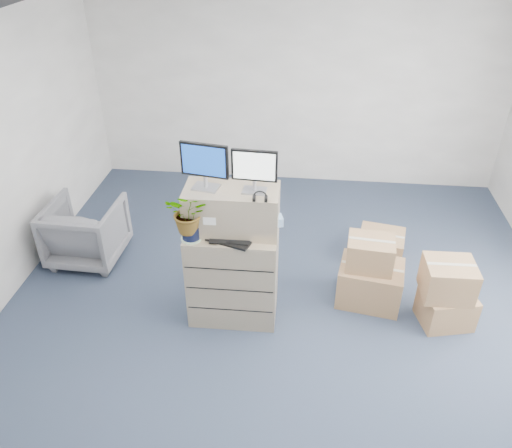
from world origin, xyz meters
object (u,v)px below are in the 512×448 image
object	(u,v)px
filing_cabinet_lower	(233,274)
potted_plant	(190,217)
water_bottle	(242,218)
monitor_right	(254,169)
office_chair	(86,229)
keyboard	(229,240)
monitor_left	(204,164)

from	to	relation	value
filing_cabinet_lower	potted_plant	size ratio (longest dim) A/B	2.11
water_bottle	monitor_right	bearing A→B (deg)	-21.32
water_bottle	office_chair	world-z (taller)	water_bottle
water_bottle	potted_plant	distance (m)	0.52
monitor_right	office_chair	distance (m)	2.60
keyboard	filing_cabinet_lower	bearing A→B (deg)	107.15
monitor_left	office_chair	bearing A→B (deg)	165.63
monitor_right	keyboard	world-z (taller)	monitor_right
keyboard	office_chair	xyz separation A→B (m)	(-1.90, 0.95, -0.63)
monitor_right	potted_plant	world-z (taller)	monitor_right
water_bottle	keyboard	bearing A→B (deg)	-111.31
filing_cabinet_lower	potted_plant	xyz separation A→B (m)	(-0.36, -0.16, 0.76)
keyboard	potted_plant	world-z (taller)	potted_plant
keyboard	office_chair	distance (m)	2.21
monitor_left	keyboard	distance (m)	0.75
keyboard	water_bottle	xyz separation A→B (m)	(0.09, 0.24, 0.11)
filing_cabinet_lower	monitor_right	size ratio (longest dim) A/B	2.49
keyboard	office_chair	size ratio (longest dim) A/B	0.50
monitor_right	keyboard	size ratio (longest dim) A/B	0.99
filing_cabinet_lower	water_bottle	distance (m)	0.65
filing_cabinet_lower	keyboard	size ratio (longest dim) A/B	2.47
potted_plant	water_bottle	bearing A→B (deg)	27.27
monitor_left	filing_cabinet_lower	bearing A→B (deg)	-0.02
monitor_left	potted_plant	xyz separation A→B (m)	(-0.12, -0.20, -0.45)
monitor_right	water_bottle	distance (m)	0.57
filing_cabinet_lower	keyboard	bearing A→B (deg)	-91.99
keyboard	office_chair	world-z (taller)	keyboard
water_bottle	office_chair	size ratio (longest dim) A/B	0.28
keyboard	potted_plant	distance (m)	0.43
monitor_left	water_bottle	bearing A→B (deg)	15.84
monitor_left	potted_plant	world-z (taller)	monitor_left
keyboard	monitor_left	bearing A→B (deg)	157.66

